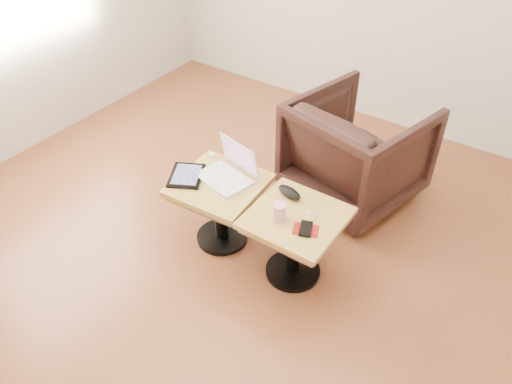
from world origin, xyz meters
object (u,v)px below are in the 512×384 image
Objects in this scene: striped_cup at (279,212)px; armchair at (357,151)px; side_table_left at (220,197)px; side_table_right at (296,231)px; laptop at (229,171)px.

armchair is (0.02, 0.97, -0.14)m from striped_cup.
striped_cup reaches higher than side_table_left.
laptop reaches higher than side_table_right.
side_table_left is at bearing 171.77° from striped_cup.
laptop is at bearing 74.25° from side_table_left.
side_table_left is 0.18m from laptop.
laptop is at bearing 74.84° from armchair.
laptop is 0.45× the size of armchair.
side_table_right is at bearing 107.44° from armchair.
side_table_left is 1.48× the size of laptop.
laptop is 0.47m from striped_cup.
laptop reaches higher than striped_cup.
side_table_left is at bearing -179.34° from side_table_right.
laptop is at bearing 162.21° from striped_cup.
laptop is (0.02, 0.08, 0.16)m from side_table_left.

